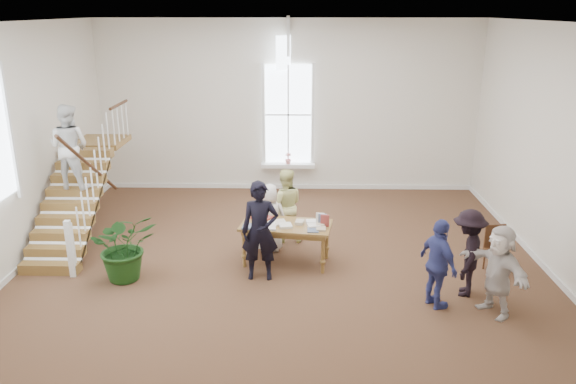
{
  "coord_description": "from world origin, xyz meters",
  "views": [
    {
      "loc": [
        0.32,
        -10.24,
        4.72
      ],
      "look_at": [
        0.08,
        0.4,
        1.23
      ],
      "focal_mm": 35.0,
      "sensor_mm": 36.0,
      "label": 1
    }
  ],
  "objects_px": {
    "woman_cluster_c": "(498,271)",
    "elderly_woman": "(270,218)",
    "person_yellow": "(285,205)",
    "woman_cluster_b": "(468,253)",
    "library_table": "(286,228)",
    "floor_plant": "(124,246)",
    "woman_cluster_a": "(438,264)",
    "police_officer": "(260,231)",
    "side_chair": "(496,246)"
  },
  "relations": [
    {
      "from": "person_yellow",
      "to": "woman_cluster_b",
      "type": "height_order",
      "value": "person_yellow"
    },
    {
      "from": "woman_cluster_c",
      "to": "police_officer",
      "type": "bearing_deg",
      "value": -133.55
    },
    {
      "from": "elderly_woman",
      "to": "person_yellow",
      "type": "height_order",
      "value": "person_yellow"
    },
    {
      "from": "library_table",
      "to": "woman_cluster_b",
      "type": "height_order",
      "value": "woman_cluster_b"
    },
    {
      "from": "elderly_woman",
      "to": "woman_cluster_c",
      "type": "bearing_deg",
      "value": 146.66
    },
    {
      "from": "woman_cluster_b",
      "to": "library_table",
      "type": "bearing_deg",
      "value": -91.51
    },
    {
      "from": "police_officer",
      "to": "person_yellow",
      "type": "height_order",
      "value": "police_officer"
    },
    {
      "from": "woman_cluster_b",
      "to": "woman_cluster_c",
      "type": "height_order",
      "value": "woman_cluster_b"
    },
    {
      "from": "elderly_woman",
      "to": "woman_cluster_a",
      "type": "xyz_separation_m",
      "value": [
        2.87,
        -2.23,
        0.07
      ]
    },
    {
      "from": "library_table",
      "to": "floor_plant",
      "type": "bearing_deg",
      "value": -157.02
    },
    {
      "from": "elderly_woman",
      "to": "side_chair",
      "type": "height_order",
      "value": "elderly_woman"
    },
    {
      "from": "side_chair",
      "to": "woman_cluster_c",
      "type": "bearing_deg",
      "value": -113.72
    },
    {
      "from": "woman_cluster_c",
      "to": "floor_plant",
      "type": "height_order",
      "value": "woman_cluster_c"
    },
    {
      "from": "woman_cluster_b",
      "to": "person_yellow",
      "type": "bearing_deg",
      "value": -106.6
    },
    {
      "from": "woman_cluster_b",
      "to": "woman_cluster_c",
      "type": "xyz_separation_m",
      "value": [
        0.3,
        -0.65,
        -0.01
      ]
    },
    {
      "from": "woman_cluster_a",
      "to": "woman_cluster_c",
      "type": "xyz_separation_m",
      "value": [
        0.9,
        -0.2,
        -0.01
      ]
    },
    {
      "from": "woman_cluster_c",
      "to": "elderly_woman",
      "type": "bearing_deg",
      "value": -149.39
    },
    {
      "from": "person_yellow",
      "to": "floor_plant",
      "type": "xyz_separation_m",
      "value": [
        -2.85,
        -1.83,
        -0.15
      ]
    },
    {
      "from": "woman_cluster_a",
      "to": "woman_cluster_b",
      "type": "xyz_separation_m",
      "value": [
        0.6,
        0.45,
        0.0
      ]
    },
    {
      "from": "woman_cluster_c",
      "to": "floor_plant",
      "type": "bearing_deg",
      "value": -126.42
    },
    {
      "from": "floor_plant",
      "to": "library_table",
      "type": "bearing_deg",
      "value": 14.08
    },
    {
      "from": "person_yellow",
      "to": "floor_plant",
      "type": "relative_size",
      "value": 1.23
    },
    {
      "from": "woman_cluster_b",
      "to": "floor_plant",
      "type": "xyz_separation_m",
      "value": [
        -6.02,
        0.45,
        -0.12
      ]
    },
    {
      "from": "police_officer",
      "to": "elderly_woman",
      "type": "xyz_separation_m",
      "value": [
        0.1,
        1.25,
        -0.22
      ]
    },
    {
      "from": "woman_cluster_c",
      "to": "floor_plant",
      "type": "relative_size",
      "value": 1.18
    },
    {
      "from": "elderly_woman",
      "to": "woman_cluster_a",
      "type": "relative_size",
      "value": 0.91
    },
    {
      "from": "police_officer",
      "to": "woman_cluster_a",
      "type": "bearing_deg",
      "value": -19.06
    },
    {
      "from": "woman_cluster_b",
      "to": "side_chair",
      "type": "xyz_separation_m",
      "value": [
        0.81,
        0.92,
        -0.28
      ]
    },
    {
      "from": "library_table",
      "to": "police_officer",
      "type": "bearing_deg",
      "value": -116.03
    },
    {
      "from": "person_yellow",
      "to": "side_chair",
      "type": "bearing_deg",
      "value": 157.31
    },
    {
      "from": "library_table",
      "to": "floor_plant",
      "type": "relative_size",
      "value": 1.42
    },
    {
      "from": "elderly_woman",
      "to": "floor_plant",
      "type": "xyz_separation_m",
      "value": [
        -2.55,
        -1.33,
        -0.06
      ]
    },
    {
      "from": "woman_cluster_c",
      "to": "floor_plant",
      "type": "distance_m",
      "value": 6.42
    },
    {
      "from": "police_officer",
      "to": "elderly_woman",
      "type": "distance_m",
      "value": 1.27
    },
    {
      "from": "library_table",
      "to": "police_officer",
      "type": "height_order",
      "value": "police_officer"
    },
    {
      "from": "elderly_woman",
      "to": "police_officer",
      "type": "bearing_deg",
      "value": 84.91
    },
    {
      "from": "library_table",
      "to": "elderly_woman",
      "type": "relative_size",
      "value": 1.3
    },
    {
      "from": "library_table",
      "to": "woman_cluster_a",
      "type": "relative_size",
      "value": 1.19
    },
    {
      "from": "police_officer",
      "to": "woman_cluster_a",
      "type": "height_order",
      "value": "police_officer"
    },
    {
      "from": "library_table",
      "to": "floor_plant",
      "type": "distance_m",
      "value": 2.99
    },
    {
      "from": "elderly_woman",
      "to": "floor_plant",
      "type": "distance_m",
      "value": 2.88
    },
    {
      "from": "library_table",
      "to": "elderly_woman",
      "type": "distance_m",
      "value": 0.7
    },
    {
      "from": "library_table",
      "to": "woman_cluster_b",
      "type": "xyz_separation_m",
      "value": [
        3.12,
        -1.18,
        0.05
      ]
    },
    {
      "from": "woman_cluster_a",
      "to": "person_yellow",
      "type": "bearing_deg",
      "value": 20.45
    },
    {
      "from": "woman_cluster_a",
      "to": "woman_cluster_b",
      "type": "distance_m",
      "value": 0.75
    },
    {
      "from": "library_table",
      "to": "person_yellow",
      "type": "relative_size",
      "value": 1.15
    },
    {
      "from": "elderly_woman",
      "to": "woman_cluster_b",
      "type": "height_order",
      "value": "woman_cluster_b"
    },
    {
      "from": "elderly_woman",
      "to": "woman_cluster_a",
      "type": "distance_m",
      "value": 3.64
    },
    {
      "from": "side_chair",
      "to": "woman_cluster_a",
      "type": "bearing_deg",
      "value": -141.58
    },
    {
      "from": "person_yellow",
      "to": "woman_cluster_a",
      "type": "bearing_deg",
      "value": 129.51
    }
  ]
}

